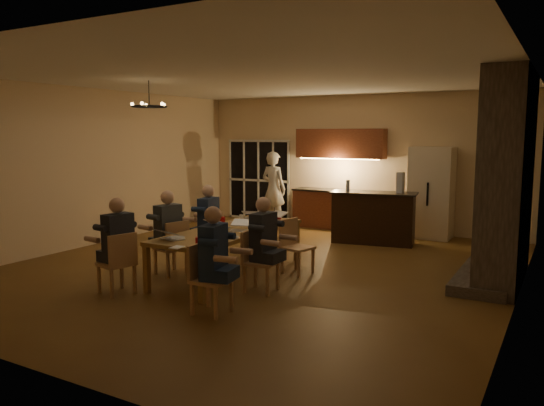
{
  "coord_description": "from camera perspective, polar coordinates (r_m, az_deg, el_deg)",
  "views": [
    {
      "loc": [
        4.54,
        -7.62,
        2.27
      ],
      "look_at": [
        0.06,
        0.3,
        1.09
      ],
      "focal_mm": 35.0,
      "sensor_mm": 36.0,
      "label": 1
    }
  ],
  "objects": [
    {
      "name": "redcup_far",
      "position": [
        9.57,
        0.73,
        -1.37
      ],
      "size": [
        0.1,
        0.1,
        0.12
      ],
      "primitive_type": "cylinder",
      "color": "#AD0B0F",
      "rests_on": "dining_table"
    },
    {
      "name": "person_right_mid",
      "position": [
        7.69,
        -0.94,
        -4.45
      ],
      "size": [
        0.63,
        0.63,
        1.38
      ],
      "primitive_type": null,
      "rotation": [
        0.0,
        0.0,
        1.52
      ],
      "color": "#272932",
      "rests_on": "ground"
    },
    {
      "name": "plate_left",
      "position": [
        7.95,
        -10.17,
        -3.68
      ],
      "size": [
        0.23,
        0.23,
        0.02
      ],
      "primitive_type": "cylinder",
      "color": "silver",
      "rests_on": "dining_table"
    },
    {
      "name": "laptop_b",
      "position": [
        7.79,
        -6.56,
        -3.05
      ],
      "size": [
        0.36,
        0.33,
        0.23
      ],
      "primitive_type": null,
      "rotation": [
        0.0,
        0.0,
        -0.15
      ],
      "color": "silver",
      "rests_on": "dining_table"
    },
    {
      "name": "right_wall",
      "position": [
        7.66,
        25.5,
        1.66
      ],
      "size": [
        0.04,
        9.0,
        3.2
      ],
      "primitive_type": "cube",
      "color": "beige",
      "rests_on": "ground"
    },
    {
      "name": "person_left_far",
      "position": [
        9.54,
        -6.83,
        -2.18
      ],
      "size": [
        0.67,
        0.67,
        1.38
      ],
      "primitive_type": null,
      "rotation": [
        0.0,
        0.0,
        -1.45
      ],
      "color": "#1F2A4E",
      "rests_on": "ground"
    },
    {
      "name": "kitchenette",
      "position": [
        12.81,
        7.21,
        2.56
      ],
      "size": [
        2.24,
        0.68,
        2.4
      ],
      "primitive_type": null,
      "color": "brown",
      "rests_on": "ground"
    },
    {
      "name": "left_wall",
      "position": [
        11.48,
        -18.85,
        3.66
      ],
      "size": [
        0.04,
        9.0,
        3.2
      ],
      "primitive_type": "cube",
      "color": "beige",
      "rests_on": "ground"
    },
    {
      "name": "plate_far",
      "position": [
        8.97,
        0.19,
        -2.3
      ],
      "size": [
        0.23,
        0.23,
        0.02
      ],
      "primitive_type": "cylinder",
      "color": "silver",
      "rests_on": "dining_table"
    },
    {
      "name": "chair_right_far",
      "position": [
        8.69,
        2.76,
        -4.73
      ],
      "size": [
        0.53,
        0.53,
        0.89
      ],
      "primitive_type": null,
      "rotation": [
        0.0,
        0.0,
        1.34
      ],
      "color": "tan",
      "rests_on": "ground"
    },
    {
      "name": "bar_island",
      "position": [
        11.26,
        10.84,
        -1.56
      ],
      "size": [
        1.84,
        0.96,
        1.08
      ],
      "primitive_type": "cube",
      "rotation": [
        0.0,
        0.0,
        0.16
      ],
      "color": "black",
      "rests_on": "ground"
    },
    {
      "name": "redcup_near",
      "position": [
        7.35,
        -7.91,
        -4.13
      ],
      "size": [
        0.09,
        0.09,
        0.12
      ],
      "primitive_type": "cylinder",
      "color": "#AD0B0F",
      "rests_on": "dining_table"
    },
    {
      "name": "standing_person",
      "position": [
        13.13,
        0.17,
        1.53
      ],
      "size": [
        0.73,
        0.53,
        1.85
      ],
      "primitive_type": "imported",
      "rotation": [
        0.0,
        0.0,
        3.01
      ],
      "color": "silver",
      "rests_on": "ground"
    },
    {
      "name": "fireplace",
      "position": [
        8.88,
        24.01,
        2.43
      ],
      "size": [
        0.58,
        2.5,
        3.2
      ],
      "primitive_type": "cube",
      "color": "#60544B",
      "rests_on": "ground"
    },
    {
      "name": "bar_bottle",
      "position": [
        11.21,
        8.16,
        1.85
      ],
      "size": [
        0.08,
        0.08,
        0.24
      ],
      "primitive_type": "cylinder",
      "color": "#99999E",
      "rests_on": "bar_island"
    },
    {
      "name": "can_silver",
      "position": [
        7.91,
        -7.04,
        -3.29
      ],
      "size": [
        0.06,
        0.06,
        0.12
      ],
      "primitive_type": "cylinder",
      "color": "#B2B2B7",
      "rests_on": "dining_table"
    },
    {
      "name": "laptop_d",
      "position": [
        8.38,
        -3.49,
        -2.28
      ],
      "size": [
        0.38,
        0.35,
        0.23
      ],
      "primitive_type": null,
      "rotation": [
        0.0,
        0.0,
        0.23
      ],
      "color": "silver",
      "rests_on": "dining_table"
    },
    {
      "name": "chair_left_far",
      "position": [
        9.6,
        -7.01,
        -3.62
      ],
      "size": [
        0.45,
        0.45,
        0.89
      ],
      "primitive_type": null,
      "rotation": [
        0.0,
        0.0,
        -1.54
      ],
      "color": "tan",
      "rests_on": "ground"
    },
    {
      "name": "back_wall",
      "position": [
        12.97,
        9.0,
        4.35
      ],
      "size": [
        8.0,
        0.04,
        3.2
      ],
      "primitive_type": "cube",
      "color": "beige",
      "rests_on": "ground"
    },
    {
      "name": "laptop_f",
      "position": [
        9.28,
        0.22,
        -1.31
      ],
      "size": [
        0.39,
        0.36,
        0.23
      ],
      "primitive_type": null,
      "rotation": [
        0.0,
        0.0,
        -0.29
      ],
      "color": "silver",
      "rests_on": "dining_table"
    },
    {
      "name": "mug_front",
      "position": [
        8.23,
        -6.65,
        -2.94
      ],
      "size": [
        0.09,
        0.09,
        0.1
      ],
      "primitive_type": "cylinder",
      "color": "silver",
      "rests_on": "dining_table"
    },
    {
      "name": "notepad",
      "position": [
        7.29,
        -10.19,
        -4.71
      ],
      "size": [
        0.16,
        0.21,
        0.01
      ],
      "primitive_type": "cube",
      "rotation": [
        0.0,
        0.0,
        0.11
      ],
      "color": "white",
      "rests_on": "dining_table"
    },
    {
      "name": "dining_table",
      "position": [
        8.63,
        -4.51,
        -5.31
      ],
      "size": [
        1.1,
        2.94,
        0.75
      ],
      "primitive_type": "cube",
      "color": "#A17240",
      "rests_on": "ground"
    },
    {
      "name": "chair_right_near",
      "position": [
        6.83,
        -6.5,
        -8.16
      ],
      "size": [
        0.45,
        0.45,
        0.89
      ],
      "primitive_type": null,
      "rotation": [
        0.0,
        0.0,
        1.6
      ],
      "color": "tan",
      "rests_on": "ground"
    },
    {
      "name": "french_doors",
      "position": [
        14.14,
        -1.42,
        2.45
      ],
      "size": [
        1.86,
        0.08,
        2.1
      ],
      "primitive_type": "cube",
      "color": "black",
      "rests_on": "ground"
    },
    {
      "name": "can_cola",
      "position": [
        9.75,
        -0.87,
        -1.21
      ],
      "size": [
        0.07,
        0.07,
        0.12
      ],
      "primitive_type": "cylinder",
      "color": "#3F0F0C",
      "rests_on": "dining_table"
    },
    {
      "name": "chair_left_near",
      "position": [
        7.94,
        -16.41,
        -6.2
      ],
      "size": [
        0.54,
        0.54,
        0.89
      ],
      "primitive_type": null,
      "rotation": [
        0.0,
        0.0,
        -1.83
      ],
      "color": "tan",
      "rests_on": "ground"
    },
    {
      "name": "floor",
      "position": [
        9.15,
        -1.27,
        -6.96
      ],
      "size": [
        9.0,
        9.0,
        0.0
      ],
      "primitive_type": "plane",
      "color": "brown",
      "rests_on": "ground"
    },
    {
      "name": "can_right",
      "position": [
        8.6,
        -1.29,
        -2.37
      ],
      "size": [
        0.07,
        0.07,
        0.12
      ],
      "primitive_type": "cylinder",
      "color": "#B2B2B7",
      "rests_on": "dining_table"
    },
    {
      "name": "chair_right_mid",
      "position": [
        7.7,
        -1.17,
        -6.31
      ],
      "size": [
        0.48,
        0.48,
        0.89
      ],
      "primitive_type": null,
      "rotation": [
        0.0,
        0.0,
        1.66
      ],
      "color": "tan",
      "rests_on": "ground"
    },
    {
      "name": "person_left_near",
      "position": [
        7.92,
        -16.19,
        -4.4
      ],
      "size": [
        0.68,
        0.68,
        1.38
      ],
      "primitive_type": null,
      "rotation": [
        0.0,
        0.0,
        -1.72
      ],
      "color": "#272932",
      "rests_on": "ground"
    },
    {
      "name": "ceiling",
      "position": [
        8.92,
        -1.33,
        13.52
      ],
      "size": [
        8.0,
        9.0,
        0.04
      ],
      "primitive_type": "cube",
      "color": "white",
      "rests_on": "back_wall"
    },
    {
      "name": "laptop_a",
      "position": [
        7.85,
        -10.64,
        -3.06
      ],
      "size": [
        0.37,
        0.34,
        0.23
      ],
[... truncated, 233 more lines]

